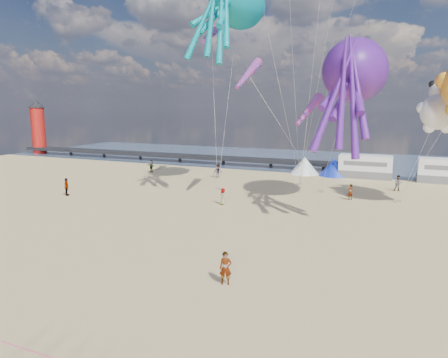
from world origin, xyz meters
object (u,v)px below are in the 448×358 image
at_px(windsock_right, 309,110).
at_px(tent_blue, 334,167).
at_px(motorhome_0, 365,166).
at_px(beachgoer_6, 223,196).
at_px(kite_octopus_teal, 239,3).
at_px(windsock_mid, 248,74).
at_px(motorhome_1, 448,171).
at_px(sandbag_d, 321,191).
at_px(kite_panda, 439,112).
at_px(beachgoer_2, 218,171).
at_px(beachgoer_5, 350,192).
at_px(sandbag_b, 320,192).
at_px(beachgoer_1, 398,183).
at_px(sandbag_e, 300,184).
at_px(lighthouse, 38,131).
at_px(sandbag_a, 218,189).
at_px(sandbag_c, 398,202).
at_px(beachgoer_4, 151,166).
at_px(beachgoer_3, 67,187).
at_px(windsock_left, 211,34).
at_px(kite_octopus_purple, 355,71).
at_px(tent_white, 304,165).
at_px(standing_person, 226,268).

bearing_deg(windsock_right, tent_blue, 103.02).
xyz_separation_m(motorhome_0, beachgoer_6, (-11.49, -20.71, -0.70)).
height_order(kite_octopus_teal, windsock_mid, kite_octopus_teal).
distance_m(motorhome_0, motorhome_1, 9.50).
bearing_deg(sandbag_d, kite_panda, -7.11).
distance_m(motorhome_1, beachgoer_2, 28.39).
relative_size(beachgoer_5, sandbag_b, 3.29).
xyz_separation_m(beachgoer_1, sandbag_e, (-10.80, -0.70, -0.79)).
height_order(lighthouse, beachgoer_6, lighthouse).
xyz_separation_m(windsock_mid, windsock_right, (5.68, 0.35, -3.27)).
relative_size(beachgoer_5, kite_octopus_teal, 0.14).
xyz_separation_m(sandbag_a, sandbag_c, (18.66, 1.50, 0.00)).
distance_m(beachgoer_4, sandbag_d, 25.02).
distance_m(beachgoer_3, windsock_left, 22.46).
distance_m(motorhome_1, beachgoer_6, 29.49).
height_order(tent_blue, sandbag_b, tent_blue).
distance_m(tent_blue, kite_octopus_teal, 25.12).
bearing_deg(kite_octopus_purple, lighthouse, 158.43).
xyz_separation_m(sandbag_b, windsock_mid, (-5.88, -7.21, 12.09)).
relative_size(sandbag_c, windsock_right, 0.10).
bearing_deg(kite_octopus_teal, beachgoer_6, -72.65).
distance_m(beachgoer_5, kite_octopus_purple, 11.92).
distance_m(sandbag_a, kite_panda, 23.30).
bearing_deg(windsock_right, beachgoer_3, -155.53).
bearing_deg(windsock_left, kite_panda, -9.03).
bearing_deg(beachgoer_1, tent_blue, 125.32).
bearing_deg(windsock_left, tent_white, 48.82).
xyz_separation_m(beachgoer_1, windsock_mid, (-13.68, -11.50, 11.30)).
relative_size(motorhome_0, beachgoer_4, 3.80).
xyz_separation_m(tent_blue, standing_person, (-0.51, -36.63, -0.31)).
bearing_deg(beachgoer_4, standing_person, -26.47).
height_order(kite_octopus_purple, windsock_left, windsock_left).
relative_size(motorhome_0, tent_blue, 1.65).
height_order(sandbag_a, windsock_mid, windsock_mid).
bearing_deg(windsock_right, lighthouse, 171.72).
distance_m(sandbag_d, sandbag_e, 4.41).
relative_size(beachgoer_4, sandbag_d, 3.48).
bearing_deg(sandbag_e, kite_panda, -18.18).
bearing_deg(beachgoer_4, tent_white, 43.90).
xyz_separation_m(standing_person, kite_panda, (11.38, 23.95, 7.90)).
relative_size(sandbag_c, sandbag_d, 1.00).
distance_m(beachgoer_5, sandbag_c, 4.58).
distance_m(lighthouse, sandbag_d, 60.41).
relative_size(kite_panda, windsock_mid, 0.93).
bearing_deg(motorhome_1, beachgoer_4, -169.23).
bearing_deg(sandbag_d, sandbag_c, -13.98).
bearing_deg(lighthouse, windsock_left, -21.19).
bearing_deg(tent_blue, sandbag_d, -88.68).
height_order(beachgoer_3, beachgoer_5, beachgoer_3).
distance_m(beachgoer_6, windsock_mid, 11.67).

